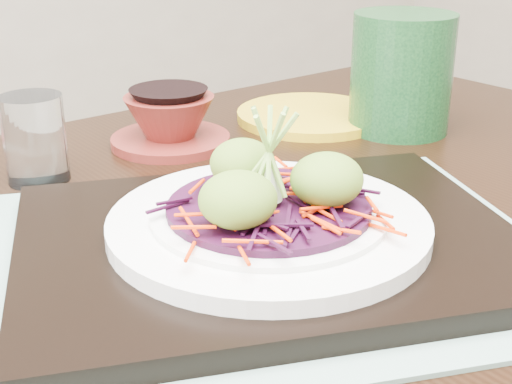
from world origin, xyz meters
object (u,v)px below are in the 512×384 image
serving_tray (268,242)px  yellow_plate (311,115)px  water_glass (35,139)px  green_jar (401,73)px  dining_table (239,362)px  white_plate (269,222)px  terracotta_bowl_set (170,123)px

serving_tray → yellow_plate: size_ratio=2.05×
water_glass → yellow_plate: size_ratio=0.46×
green_jar → dining_table: bearing=-150.1°
white_plate → dining_table: bearing=138.3°
white_plate → water_glass: (-0.12, 0.26, 0.01)m
terracotta_bowl_set → dining_table: bearing=-103.2°
yellow_plate → white_plate: bearing=-129.5°
dining_table → terracotta_bowl_set: (0.07, 0.28, 0.13)m
dining_table → white_plate: (0.02, -0.02, 0.14)m
dining_table → yellow_plate: size_ratio=7.30×
serving_tray → green_jar: 0.39m
dining_table → green_jar: size_ratio=9.79×
serving_tray → yellow_plate: 0.39m
serving_tray → white_plate: 0.02m
terracotta_bowl_set → yellow_plate: terracotta_bowl_set is taller
dining_table → serving_tray: bearing=-49.8°
dining_table → water_glass: (-0.10, 0.25, 0.15)m
serving_tray → white_plate: white_plate is taller
dining_table → green_jar: (0.34, 0.19, 0.18)m
serving_tray → water_glass: 0.29m
water_glass → green_jar: green_jar is taller
terracotta_bowl_set → green_jar: 0.29m
dining_table → yellow_plate: 0.41m
white_plate → yellow_plate: (0.25, 0.30, -0.02)m
water_glass → green_jar: bearing=-7.0°
dining_table → yellow_plate: yellow_plate is taller
green_jar → terracotta_bowl_set: bearing=161.6°
green_jar → white_plate: bearing=-146.5°
water_glass → terracotta_bowl_set: bearing=12.6°
white_plate → yellow_plate: size_ratio=1.34×
serving_tray → terracotta_bowl_set: (0.05, 0.30, 0.01)m
terracotta_bowl_set → yellow_plate: bearing=0.2°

